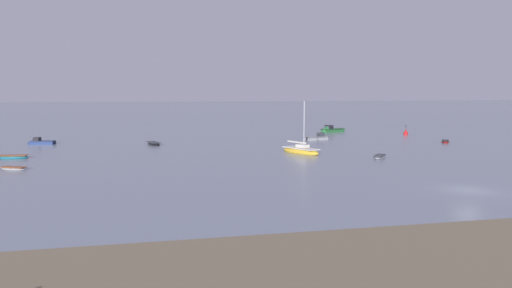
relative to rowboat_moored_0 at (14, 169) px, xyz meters
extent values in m
plane|color=gray|center=(43.40, -21.27, -0.13)|extent=(800.00, 800.00, 0.00)
ellipsoid|color=gray|center=(0.00, 0.00, -0.02)|extent=(3.26, 2.34, 0.49)
cube|color=brown|center=(0.00, 0.00, 0.19)|extent=(3.03, 2.21, 0.07)
cube|color=brown|center=(0.00, 0.00, 0.11)|extent=(0.60, 0.94, 0.05)
cube|color=#23602D|center=(54.95, 40.75, 0.12)|extent=(5.58, 3.91, 1.01)
cone|color=#23602D|center=(52.45, 39.74, 0.12)|extent=(2.25, 2.49, 2.03)
cube|color=black|center=(54.90, 40.72, 0.50)|extent=(5.71, 3.99, 0.11)
cube|color=black|center=(53.81, 40.29, 1.02)|extent=(1.75, 1.95, 0.79)
cube|color=#384751|center=(53.24, 40.06, 1.08)|extent=(0.84, 1.53, 0.63)
cube|color=black|center=(57.29, 41.69, 0.27)|extent=(0.44, 0.49, 0.72)
ellipsoid|color=gold|center=(36.66, 7.12, 0.11)|extent=(4.97, 7.34, 1.22)
cube|color=silver|center=(36.66, 7.12, 0.60)|extent=(4.32, 6.29, 0.12)
cube|color=silver|center=(36.81, 6.80, 0.94)|extent=(1.81, 2.06, 0.44)
cylinder|color=#B7BABF|center=(36.93, 6.55, 4.08)|extent=(0.12, 0.12, 6.71)
cylinder|color=beige|center=(36.29, 7.93, 1.39)|extent=(1.86, 3.63, 0.24)
cube|color=gray|center=(45.40, 24.89, 0.07)|extent=(4.50, 2.81, 0.82)
cone|color=gray|center=(47.51, 25.49, 0.07)|extent=(1.71, 1.94, 1.65)
cube|color=#33383F|center=(45.45, 24.91, 0.38)|extent=(4.60, 2.86, 0.09)
cube|color=#33383F|center=(46.37, 25.16, 0.80)|extent=(1.32, 1.53, 0.64)
cube|color=#384751|center=(46.85, 25.30, 0.85)|extent=(0.56, 1.27, 0.51)
cube|color=black|center=(43.44, 24.34, 0.20)|extent=(0.34, 0.39, 0.59)
ellipsoid|color=gray|center=(45.45, -0.05, -0.01)|extent=(3.10, 3.45, 0.55)
cube|color=#33383F|center=(45.45, -0.05, 0.22)|extent=(2.91, 3.22, 0.07)
cube|color=#33383F|center=(45.45, -0.05, 0.14)|extent=(0.97, 0.84, 0.05)
ellipsoid|color=#197084|center=(-2.69, 10.14, 0.01)|extent=(4.12, 1.82, 0.63)
cube|color=brown|center=(-2.69, 10.14, 0.28)|extent=(3.80, 1.76, 0.08)
cube|color=brown|center=(-2.69, 10.14, 0.18)|extent=(0.39, 1.25, 0.06)
cube|color=navy|center=(-2.60, 28.01, 0.06)|extent=(4.13, 2.34, 0.76)
cone|color=navy|center=(-4.60, 28.41, 0.06)|extent=(1.49, 1.74, 1.53)
cube|color=black|center=(-2.65, 28.02, 0.34)|extent=(4.22, 2.39, 0.08)
cube|color=black|center=(-3.51, 28.19, 0.74)|extent=(1.15, 1.37, 0.59)
cube|color=#384751|center=(-3.97, 28.29, 0.78)|extent=(0.44, 1.18, 0.47)
cube|color=black|center=(-0.74, 27.64, 0.17)|extent=(0.29, 0.35, 0.54)
ellipsoid|color=red|center=(66.01, 15.57, -0.02)|extent=(2.79, 3.41, 0.53)
cube|color=black|center=(66.01, 15.57, 0.21)|extent=(2.62, 3.18, 0.07)
cube|color=black|center=(66.01, 15.57, 0.13)|extent=(0.97, 0.74, 0.05)
ellipsoid|color=black|center=(15.84, 23.07, 0.01)|extent=(2.70, 4.39, 0.66)
cube|color=#33383F|center=(15.84, 23.07, 0.29)|extent=(2.56, 4.06, 0.09)
cube|color=#33383F|center=(15.84, 23.07, 0.19)|extent=(1.29, 0.66, 0.07)
cylinder|color=red|center=(66.86, 30.41, 0.04)|extent=(0.90, 0.90, 0.70)
cone|color=red|center=(66.86, 30.41, 0.74)|extent=(0.72, 0.72, 0.70)
cylinder|color=black|center=(66.86, 30.41, 1.54)|extent=(0.10, 0.10, 0.90)
camera|label=1|loc=(15.47, -58.41, 8.73)|focal=33.39mm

